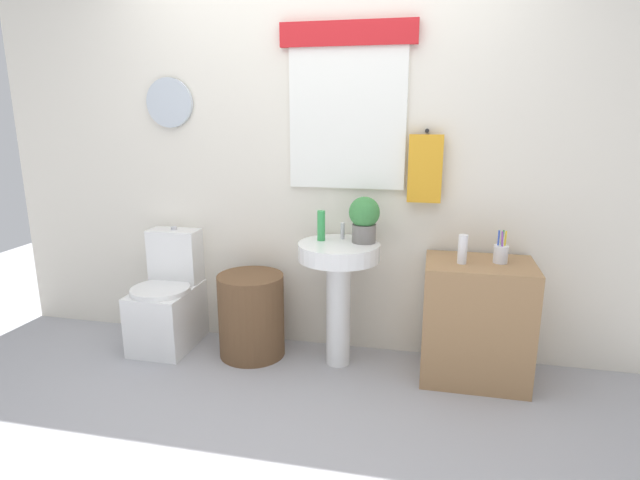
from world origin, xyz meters
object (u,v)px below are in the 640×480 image
object	(u,v)px
lotion_bottle	(463,249)
toothbrush_cup	(501,253)
toilet	(169,302)
potted_plant	(364,218)
pedestal_sink	(339,275)
wooden_cabinet	(476,321)
soap_bottle	(321,226)
laundry_hamper	(251,315)

from	to	relation	value
lotion_bottle	toothbrush_cup	xyz separation A→B (m)	(0.21, 0.06, -0.03)
toilet	lotion_bottle	bearing A→B (deg)	-2.31
toilet	potted_plant	xyz separation A→B (m)	(1.31, 0.02, 0.63)
toilet	toothbrush_cup	xyz separation A→B (m)	(2.09, -0.02, 0.47)
pedestal_sink	toilet	bearing A→B (deg)	178.24
wooden_cabinet	soap_bottle	xyz separation A→B (m)	(-0.94, 0.05, 0.51)
wooden_cabinet	pedestal_sink	bearing A→B (deg)	180.00
toothbrush_cup	toilet	bearing A→B (deg)	179.57
lotion_bottle	toilet	bearing A→B (deg)	177.69
toothbrush_cup	pedestal_sink	bearing A→B (deg)	-178.75
toilet	pedestal_sink	distance (m)	1.20
toothbrush_cup	wooden_cabinet	bearing A→B (deg)	-169.26
potted_plant	lotion_bottle	distance (m)	0.59
pedestal_sink	lotion_bottle	bearing A→B (deg)	-3.23
laundry_hamper	potted_plant	size ratio (longest dim) A/B	1.95
potted_plant	lotion_bottle	size ratio (longest dim) A/B	1.68
pedestal_sink	toothbrush_cup	size ratio (longest dim) A/B	4.20
soap_bottle	lotion_bottle	xyz separation A→B (m)	(0.83, -0.09, -0.08)
pedestal_sink	toothbrush_cup	world-z (taller)	toothbrush_cup
soap_bottle	potted_plant	world-z (taller)	potted_plant
toilet	wooden_cabinet	xyz separation A→B (m)	(1.98, -0.04, 0.06)
toilet	laundry_hamper	xyz separation A→B (m)	(0.60, -0.04, -0.03)
potted_plant	toothbrush_cup	bearing A→B (deg)	-2.92
wooden_cabinet	lotion_bottle	xyz separation A→B (m)	(-0.11, -0.04, 0.44)
pedestal_sink	soap_bottle	size ratio (longest dim) A/B	4.22
wooden_cabinet	soap_bottle	bearing A→B (deg)	176.94
wooden_cabinet	lotion_bottle	size ratio (longest dim) A/B	4.32
pedestal_sink	potted_plant	xyz separation A→B (m)	(0.14, 0.06, 0.35)
lotion_bottle	soap_bottle	bearing A→B (deg)	173.81
laundry_hamper	pedestal_sink	distance (m)	0.65
soap_bottle	toothbrush_cup	world-z (taller)	soap_bottle
toilet	lotion_bottle	world-z (taller)	lotion_bottle
soap_bottle	lotion_bottle	bearing A→B (deg)	-6.19
wooden_cabinet	toothbrush_cup	distance (m)	0.42
potted_plant	lotion_bottle	world-z (taller)	potted_plant
soap_bottle	toothbrush_cup	distance (m)	1.05
wooden_cabinet	laundry_hamper	bearing A→B (deg)	180.00
pedestal_sink	wooden_cabinet	size ratio (longest dim) A/B	1.09
pedestal_sink	toothbrush_cup	bearing A→B (deg)	1.25
wooden_cabinet	lotion_bottle	bearing A→B (deg)	-159.35
laundry_hamper	pedestal_sink	size ratio (longest dim) A/B	0.69
laundry_hamper	lotion_bottle	xyz separation A→B (m)	(1.28, -0.04, 0.52)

